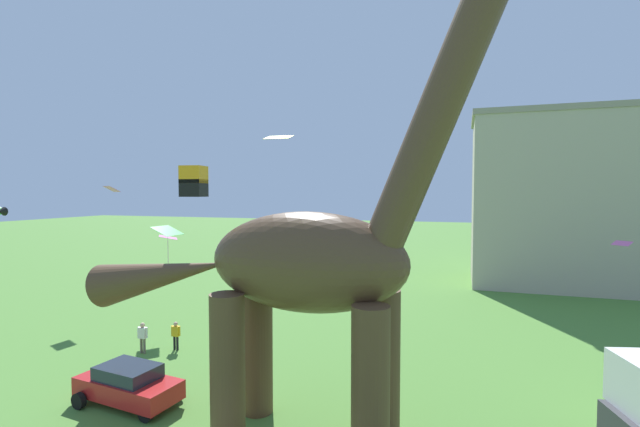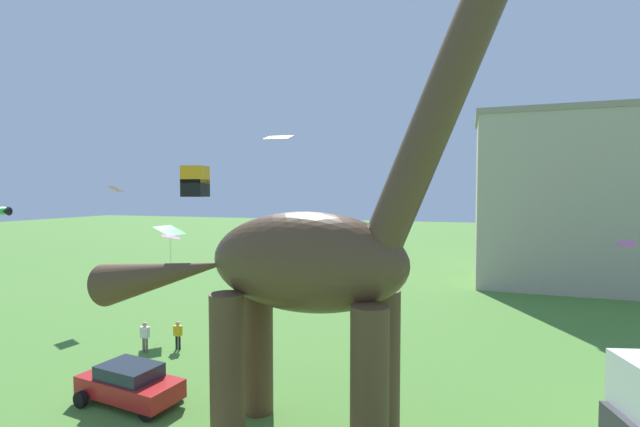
{
  "view_description": "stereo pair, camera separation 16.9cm",
  "coord_description": "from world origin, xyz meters",
  "px_view_note": "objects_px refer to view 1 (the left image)",
  "views": [
    {
      "loc": [
        5.84,
        -8.55,
        8.3
      ],
      "look_at": [
        1.08,
        6.01,
        7.57
      ],
      "focal_mm": 24.73,
      "sensor_mm": 36.0,
      "label": 1
    },
    {
      "loc": [
        6.0,
        -8.5,
        8.3
      ],
      "look_at": [
        1.08,
        6.01,
        7.57
      ],
      "focal_mm": 24.73,
      "sensor_mm": 36.0,
      "label": 2
    }
  ],
  "objects_px": {
    "person_watching_child": "(176,333)",
    "kite_high_left": "(112,189)",
    "kite_mid_left": "(194,181)",
    "kite_mid_center": "(622,243)",
    "kite_far_right": "(279,137)",
    "person_photographer": "(143,335)",
    "kite_near_low": "(168,231)",
    "kite_near_high": "(168,237)",
    "parked_sedan_left": "(128,384)",
    "dinosaur_sculpture": "(305,262)"
  },
  "relations": [
    {
      "from": "kite_near_low",
      "to": "kite_high_left",
      "type": "bearing_deg",
      "value": 149.37
    },
    {
      "from": "person_photographer",
      "to": "kite_mid_left",
      "type": "distance_m",
      "value": 9.0
    },
    {
      "from": "kite_near_high",
      "to": "kite_mid_center",
      "type": "height_order",
      "value": "kite_near_high"
    },
    {
      "from": "person_watching_child",
      "to": "kite_mid_center",
      "type": "distance_m",
      "value": 27.28
    },
    {
      "from": "kite_near_high",
      "to": "kite_high_left",
      "type": "bearing_deg",
      "value": 160.22
    },
    {
      "from": "kite_high_left",
      "to": "kite_far_right",
      "type": "bearing_deg",
      "value": -33.7
    },
    {
      "from": "kite_near_low",
      "to": "kite_mid_center",
      "type": "bearing_deg",
      "value": 24.82
    },
    {
      "from": "kite_far_right",
      "to": "dinosaur_sculpture",
      "type": "bearing_deg",
      "value": 32.55
    },
    {
      "from": "person_photographer",
      "to": "kite_near_high",
      "type": "distance_m",
      "value": 6.82
    },
    {
      "from": "dinosaur_sculpture",
      "to": "kite_high_left",
      "type": "xyz_separation_m",
      "value": [
        -19.14,
        11.83,
        2.57
      ]
    },
    {
      "from": "kite_far_right",
      "to": "kite_near_low",
      "type": "xyz_separation_m",
      "value": [
        -9.81,
        7.19,
        -3.91
      ]
    },
    {
      "from": "person_photographer",
      "to": "kite_near_high",
      "type": "relative_size",
      "value": 0.88
    },
    {
      "from": "dinosaur_sculpture",
      "to": "kite_near_low",
      "type": "distance_m",
      "value": 12.5
    },
    {
      "from": "parked_sedan_left",
      "to": "kite_high_left",
      "type": "distance_m",
      "value": 18.39
    },
    {
      "from": "person_photographer",
      "to": "kite_high_left",
      "type": "distance_m",
      "value": 13.41
    },
    {
      "from": "person_watching_child",
      "to": "kite_near_high",
      "type": "bearing_deg",
      "value": -164.85
    },
    {
      "from": "parked_sedan_left",
      "to": "dinosaur_sculpture",
      "type": "bearing_deg",
      "value": 6.87
    },
    {
      "from": "dinosaur_sculpture",
      "to": "kite_mid_center",
      "type": "xyz_separation_m",
      "value": [
        14.49,
        18.3,
        -0.87
      ]
    },
    {
      "from": "kite_far_right",
      "to": "kite_mid_center",
      "type": "bearing_deg",
      "value": 50.97
    },
    {
      "from": "person_photographer",
      "to": "kite_mid_center",
      "type": "xyz_separation_m",
      "value": [
        25.15,
        13.55,
        4.16
      ]
    },
    {
      "from": "person_watching_child",
      "to": "kite_mid_center",
      "type": "xyz_separation_m",
      "value": [
        23.81,
        12.63,
        4.22
      ]
    },
    {
      "from": "parked_sedan_left",
      "to": "kite_far_right",
      "type": "height_order",
      "value": "kite_far_right"
    },
    {
      "from": "kite_near_low",
      "to": "kite_mid_center",
      "type": "distance_m",
      "value": 27.59
    },
    {
      "from": "dinosaur_sculpture",
      "to": "kite_high_left",
      "type": "bearing_deg",
      "value": 172.67
    },
    {
      "from": "parked_sedan_left",
      "to": "kite_mid_center",
      "type": "xyz_separation_m",
      "value": [
        21.86,
        18.28,
        4.32
      ]
    },
    {
      "from": "kite_near_high",
      "to": "kite_high_left",
      "type": "relative_size",
      "value": 1.28
    },
    {
      "from": "parked_sedan_left",
      "to": "kite_mid_left",
      "type": "xyz_separation_m",
      "value": [
        0.89,
        3.27,
        8.0
      ]
    },
    {
      "from": "kite_high_left",
      "to": "kite_mid_left",
      "type": "height_order",
      "value": "kite_mid_left"
    },
    {
      "from": "person_photographer",
      "to": "kite_far_right",
      "type": "height_order",
      "value": "kite_far_right"
    },
    {
      "from": "kite_high_left",
      "to": "kite_far_right",
      "type": "xyz_separation_m",
      "value": [
        18.43,
        -12.29,
        1.53
      ]
    },
    {
      "from": "person_watching_child",
      "to": "kite_high_left",
      "type": "bearing_deg",
      "value": -147.66
    },
    {
      "from": "person_watching_child",
      "to": "kite_far_right",
      "type": "relative_size",
      "value": 1.64
    },
    {
      "from": "person_watching_child",
      "to": "kite_high_left",
      "type": "xyz_separation_m",
      "value": [
        -9.83,
        6.16,
        7.65
      ]
    },
    {
      "from": "kite_near_high",
      "to": "person_photographer",
      "type": "bearing_deg",
      "value": -67.74
    },
    {
      "from": "person_photographer",
      "to": "dinosaur_sculpture",
      "type": "bearing_deg",
      "value": -111.98
    },
    {
      "from": "parked_sedan_left",
      "to": "kite_mid_left",
      "type": "distance_m",
      "value": 8.68
    },
    {
      "from": "kite_near_high",
      "to": "kite_high_left",
      "type": "xyz_separation_m",
      "value": [
        -6.56,
        2.36,
        3.07
      ]
    },
    {
      "from": "person_watching_child",
      "to": "kite_high_left",
      "type": "height_order",
      "value": "kite_high_left"
    },
    {
      "from": "dinosaur_sculpture",
      "to": "kite_high_left",
      "type": "relative_size",
      "value": 11.69
    },
    {
      "from": "parked_sedan_left",
      "to": "kite_high_left",
      "type": "bearing_deg",
      "value": 142.0
    },
    {
      "from": "parked_sedan_left",
      "to": "person_photographer",
      "type": "relative_size",
      "value": 2.76
    },
    {
      "from": "kite_high_left",
      "to": "kite_mid_left",
      "type": "distance_m",
      "value": 15.28
    },
    {
      "from": "kite_mid_left",
      "to": "parked_sedan_left",
      "type": "bearing_deg",
      "value": -105.26
    },
    {
      "from": "kite_high_left",
      "to": "kite_near_low",
      "type": "xyz_separation_m",
      "value": [
        8.61,
        -5.1,
        -2.38
      ]
    },
    {
      "from": "dinosaur_sculpture",
      "to": "kite_near_low",
      "type": "relative_size",
      "value": 8.13
    },
    {
      "from": "person_photographer",
      "to": "kite_mid_center",
      "type": "height_order",
      "value": "kite_mid_center"
    },
    {
      "from": "kite_far_right",
      "to": "kite_near_low",
      "type": "bearing_deg",
      "value": 143.78
    },
    {
      "from": "kite_high_left",
      "to": "person_watching_child",
      "type": "bearing_deg",
      "value": -32.06
    },
    {
      "from": "dinosaur_sculpture",
      "to": "kite_far_right",
      "type": "xyz_separation_m",
      "value": [
        -0.72,
        -0.46,
        4.1
      ]
    },
    {
      "from": "person_watching_child",
      "to": "kite_near_low",
      "type": "height_order",
      "value": "kite_near_low"
    }
  ]
}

